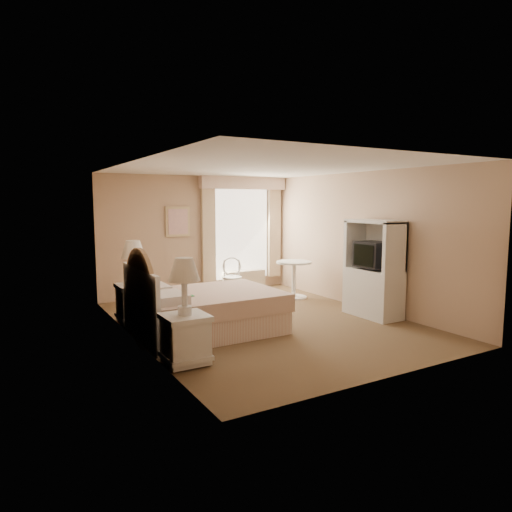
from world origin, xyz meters
TOP-DOWN VIEW (x-y plane):
  - room at (0.00, 0.00)m, footprint 4.21×5.51m
  - window at (1.05, 2.65)m, footprint 2.05×0.22m
  - framed_art at (-0.45, 2.71)m, footprint 0.52×0.04m
  - bed at (-1.12, -0.06)m, footprint 2.10×1.61m
  - nightstand_near at (-1.84, -1.21)m, footprint 0.53×0.53m
  - nightstand_far at (-1.84, 1.03)m, footprint 0.54×0.54m
  - round_table at (1.50, 1.31)m, footprint 0.71×0.71m
  - cafe_chair at (0.45, 2.03)m, footprint 0.52×0.52m
  - armoire at (1.81, -0.61)m, footprint 0.50×1.00m

SIDE VIEW (x-z plane):
  - bed at x=-1.12m, z-range -0.37..1.06m
  - cafe_chair at x=0.45m, z-range 0.07..0.88m
  - nightstand_near at x=-1.84m, z-range -0.16..1.12m
  - nightstand_far at x=-1.84m, z-range -0.16..1.16m
  - round_table at x=1.50m, z-range 0.13..0.88m
  - armoire at x=1.81m, z-range -0.14..1.52m
  - room at x=0.00m, z-range -0.01..2.50m
  - window at x=1.05m, z-range 0.09..2.60m
  - framed_art at x=-0.45m, z-range 1.24..1.86m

